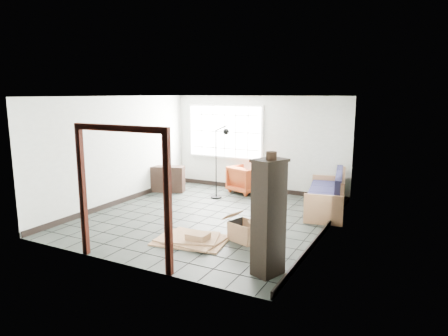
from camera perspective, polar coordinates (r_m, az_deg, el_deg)
The scene contains 15 objects.
ground at distance 8.79m, azimuth -2.16°, elevation -7.02°, with size 5.50×5.50×0.00m, color black.
room_shell at distance 8.46m, azimuth -2.14°, elevation 3.93°, with size 5.02×5.52×2.61m.
window_panel at distance 11.28m, azimuth 0.13°, elevation 5.22°, with size 2.32×0.08×1.52m.
doorway_trim at distance 6.31m, azimuth -14.42°, elevation -1.46°, with size 1.80×0.08×2.20m.
futon_sofa at distance 9.42m, azimuth 14.75°, elevation -4.04°, with size 1.15×2.20×0.93m.
armchair at distance 10.85m, azimuth 3.18°, elevation -1.41°, with size 0.79×0.74×0.81m, color #984C16.
side_table at distance 10.65m, azimuth 5.53°, elevation -1.34°, with size 0.64×0.64×0.56m.
table_lamp at distance 10.52m, azimuth 5.82°, elevation 0.51°, with size 0.31×0.31×0.37m.
projector at distance 10.66m, azimuth 5.68°, elevation -0.52°, with size 0.28×0.22×0.09m.
floor_lamp at distance 10.09m, azimuth -0.45°, elevation 1.17°, with size 0.58×0.38×1.89m.
console_shelf at distance 11.05m, azimuth -8.06°, elevation -1.55°, with size 0.97×0.64×0.70m.
tall_shelf at distance 5.90m, azimuth 6.39°, elevation -6.95°, with size 0.51×0.57×1.75m.
pot at distance 5.63m, azimuth 6.79°, elevation 1.76°, with size 0.17×0.17×0.12m.
open_box at distance 7.41m, azimuth 3.03°, elevation -9.01°, with size 0.93×0.66×0.48m.
cardboard_pile at distance 7.42m, azimuth -4.58°, elevation -10.03°, with size 1.43×1.11×0.19m.
Camera 1 is at (4.14, -7.28, 2.66)m, focal length 32.00 mm.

